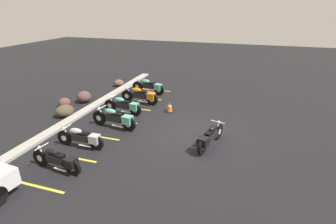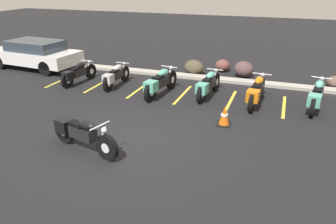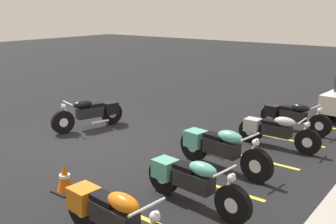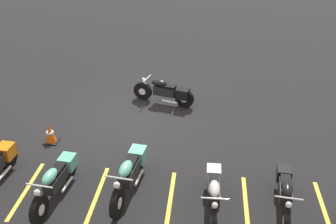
% 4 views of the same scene
% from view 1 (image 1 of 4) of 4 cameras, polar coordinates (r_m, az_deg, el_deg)
% --- Properties ---
extents(ground, '(60.00, 60.00, 0.00)m').
position_cam_1_polar(ground, '(11.58, 5.42, -4.76)').
color(ground, black).
extents(motorcycle_black_featured, '(2.11, 0.85, 0.85)m').
position_cam_1_polar(motorcycle_black_featured, '(10.45, 9.10, -5.33)').
color(motorcycle_black_featured, black).
rests_on(motorcycle_black_featured, ground).
extents(parked_bike_0, '(0.59, 2.05, 0.81)m').
position_cam_1_polar(parked_bike_0, '(9.66, -22.84, -9.57)').
color(parked_bike_0, black).
rests_on(parked_bike_0, ground).
extents(parked_bike_1, '(0.58, 2.05, 0.81)m').
position_cam_1_polar(parked_bike_1, '(10.82, -18.22, -5.36)').
color(parked_bike_1, black).
rests_on(parked_bike_1, ground).
extents(parked_bike_2, '(0.70, 2.31, 0.91)m').
position_cam_1_polar(parked_bike_2, '(12.09, -11.34, -1.37)').
color(parked_bike_2, black).
rests_on(parked_bike_2, ground).
extents(parked_bike_3, '(0.64, 2.19, 0.86)m').
position_cam_1_polar(parked_bike_3, '(13.63, -9.53, 1.40)').
color(parked_bike_3, black).
rests_on(parked_bike_3, ground).
extents(parked_bike_4, '(0.64, 2.29, 0.90)m').
position_cam_1_polar(parked_bike_4, '(14.96, -5.88, 3.59)').
color(parked_bike_4, black).
rests_on(parked_bike_4, ground).
extents(parked_bike_5, '(0.77, 2.27, 0.90)m').
position_cam_1_polar(parked_bike_5, '(16.67, -4.05, 5.60)').
color(parked_bike_5, black).
rests_on(parked_bike_5, ground).
extents(concrete_curb, '(18.00, 0.50, 0.12)m').
position_cam_1_polar(concrete_curb, '(13.98, -19.25, -0.81)').
color(concrete_curb, '#A8A399').
rests_on(concrete_curb, ground).
extents(landscape_rock_0, '(0.89, 0.86, 0.47)m').
position_cam_1_polar(landscape_rock_0, '(18.58, -10.66, 6.24)').
color(landscape_rock_0, brown).
rests_on(landscape_rock_0, ground).
extents(landscape_rock_1, '(1.17, 1.11, 0.62)m').
position_cam_1_polar(landscape_rock_1, '(14.16, -21.59, 0.25)').
color(landscape_rock_1, '#4C4332').
rests_on(landscape_rock_1, ground).
extents(landscape_rock_2, '(0.93, 0.93, 0.53)m').
position_cam_1_polar(landscape_rock_2, '(15.49, -21.61, 1.91)').
color(landscape_rock_2, brown).
rests_on(landscape_rock_2, ground).
extents(landscape_rock_3, '(0.99, 0.93, 0.67)m').
position_cam_1_polar(landscape_rock_3, '(15.88, -17.82, 3.17)').
color(landscape_rock_3, '#543C3F').
rests_on(landscape_rock_3, ground).
extents(traffic_cone, '(0.40, 0.40, 0.57)m').
position_cam_1_polar(traffic_cone, '(13.78, 0.36, 1.08)').
color(traffic_cone, black).
rests_on(traffic_cone, ground).
extents(stall_line_0, '(0.10, 2.10, 0.00)m').
position_cam_1_polar(stall_line_0, '(9.44, -26.77, -14.19)').
color(stall_line_0, gold).
rests_on(stall_line_0, ground).
extents(stall_line_1, '(0.10, 2.10, 0.00)m').
position_cam_1_polar(stall_line_1, '(10.49, -20.21, -9.24)').
color(stall_line_1, gold).
rests_on(stall_line_1, ground).
extents(stall_line_2, '(0.10, 2.10, 0.00)m').
position_cam_1_polar(stall_line_2, '(11.71, -15.07, -5.16)').
color(stall_line_2, gold).
rests_on(stall_line_2, ground).
extents(stall_line_3, '(0.10, 2.10, 0.00)m').
position_cam_1_polar(stall_line_3, '(13.05, -10.99, -1.85)').
color(stall_line_3, gold).
rests_on(stall_line_3, ground).
extents(stall_line_4, '(0.10, 2.10, 0.00)m').
position_cam_1_polar(stall_line_4, '(14.48, -7.70, 0.83)').
color(stall_line_4, gold).
rests_on(stall_line_4, ground).
extents(stall_line_5, '(0.10, 2.10, 0.00)m').
position_cam_1_polar(stall_line_5, '(15.97, -5.02, 3.02)').
color(stall_line_5, gold).
rests_on(stall_line_5, ground).
extents(stall_line_6, '(0.10, 2.10, 0.00)m').
position_cam_1_polar(stall_line_6, '(17.51, -2.79, 4.83)').
color(stall_line_6, gold).
rests_on(stall_line_6, ground).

